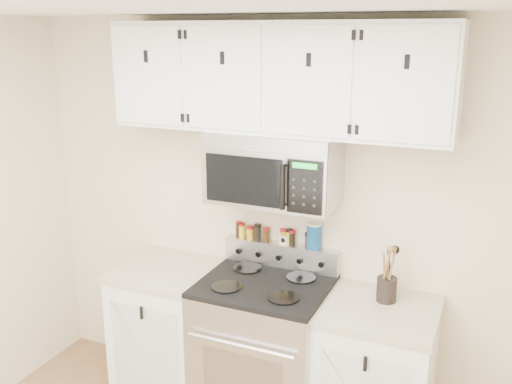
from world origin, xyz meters
TOP-DOWN VIEW (x-y plane):
  - back_wall at (0.00, 1.75)m, footprint 3.50×0.01m
  - ceiling at (0.00, 0.00)m, footprint 3.50×3.50m
  - range at (0.00, 1.43)m, footprint 0.76×0.65m
  - base_cabinet_left at (-0.69, 1.45)m, footprint 0.64×0.62m
  - base_cabinet_right at (0.69, 1.45)m, footprint 0.64×0.62m
  - microwave at (0.00, 1.55)m, footprint 0.76×0.44m
  - upper_cabinets at (-0.00, 1.58)m, footprint 2.00×0.35m
  - utensil_crock at (0.70, 1.54)m, footprint 0.11×0.11m
  - kitchen_timer at (0.02, 1.71)m, footprint 0.06×0.05m
  - salt_canister at (0.21, 1.71)m, footprint 0.09×0.09m
  - spice_jar_0 at (-0.30, 1.71)m, footprint 0.04×0.04m
  - spice_jar_1 at (-0.30, 1.71)m, footprint 0.04×0.04m
  - spice_jar_2 at (-0.28, 1.71)m, footprint 0.04×0.04m
  - spice_jar_3 at (-0.22, 1.71)m, footprint 0.05×0.05m
  - spice_jar_4 at (-0.17, 1.71)m, footprint 0.04×0.04m
  - spice_jar_5 at (-0.11, 1.71)m, footprint 0.04×0.04m
  - spice_jar_6 at (0.01, 1.71)m, footprint 0.04×0.04m
  - spice_jar_7 at (0.05, 1.71)m, footprint 0.04×0.04m
  - spice_jar_8 at (0.06, 1.71)m, footprint 0.04×0.04m
  - spice_jar_9 at (0.18, 1.71)m, footprint 0.05×0.05m
  - spice_jar_10 at (0.20, 1.71)m, footprint 0.04×0.04m

SIDE VIEW (x-z plane):
  - base_cabinet_left at x=-0.69m, z-range 0.00..0.92m
  - base_cabinet_right at x=0.69m, z-range 0.00..0.92m
  - range at x=0.00m, z-range -0.06..1.04m
  - utensil_crock at x=0.70m, z-range 0.84..1.17m
  - kitchen_timer at x=0.02m, z-range 1.10..1.16m
  - spice_jar_3 at x=-0.22m, z-range 1.10..1.19m
  - spice_jar_10 at x=0.20m, z-range 1.10..1.19m
  - spice_jar_5 at x=-0.11m, z-range 1.10..1.19m
  - spice_jar_2 at x=-0.28m, z-range 1.10..1.20m
  - spice_jar_9 at x=0.18m, z-range 1.10..1.20m
  - spice_jar_6 at x=0.01m, z-range 1.10..1.20m
  - spice_jar_8 at x=0.06m, z-range 1.10..1.20m
  - spice_jar_1 at x=-0.30m, z-range 1.10..1.20m
  - spice_jar_7 at x=0.05m, z-range 1.10..1.21m
  - spice_jar_0 at x=-0.30m, z-range 1.10..1.21m
  - spice_jar_4 at x=-0.17m, z-range 1.10..1.21m
  - salt_canister at x=0.21m, z-range 1.10..1.27m
  - back_wall at x=0.00m, z-range 0.00..2.50m
  - microwave at x=0.00m, z-range 1.42..1.84m
  - upper_cabinets at x=0.00m, z-range 1.84..2.46m
  - ceiling at x=0.00m, z-range 2.49..2.50m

